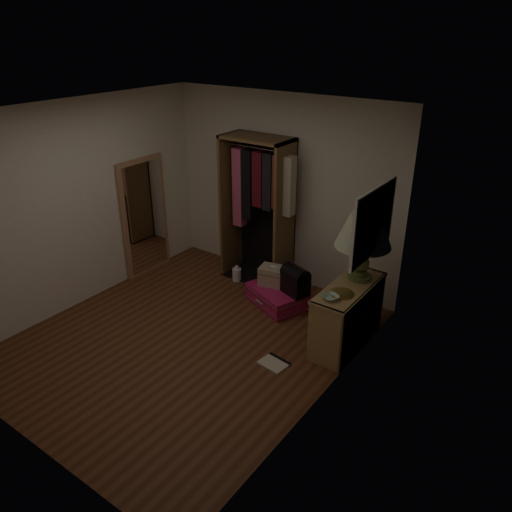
# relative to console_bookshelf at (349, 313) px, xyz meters

# --- Properties ---
(ground) EXTENTS (4.00, 4.00, 0.00)m
(ground) POSITION_rel_console_bookshelf_xyz_m (-1.54, -1.03, -0.40)
(ground) COLOR #542B18
(ground) RESTS_ON ground
(room_walls) EXTENTS (3.52, 4.02, 2.60)m
(room_walls) POSITION_rel_console_bookshelf_xyz_m (-1.46, -0.99, 1.10)
(room_walls) COLOR silver
(room_walls) RESTS_ON ground
(console_bookshelf) EXTENTS (0.42, 1.12, 0.75)m
(console_bookshelf) POSITION_rel_console_bookshelf_xyz_m (0.00, 0.00, 0.00)
(console_bookshelf) COLOR #A17E4E
(console_bookshelf) RESTS_ON ground
(open_wardrobe) EXTENTS (1.06, 0.50, 2.05)m
(open_wardrobe) POSITION_rel_console_bookshelf_xyz_m (-1.75, 0.74, 0.84)
(open_wardrobe) COLOR brown
(open_wardrobe) RESTS_ON ground
(floor_mirror) EXTENTS (0.06, 0.80, 1.70)m
(floor_mirror) POSITION_rel_console_bookshelf_xyz_m (-3.24, -0.03, 0.45)
(floor_mirror) COLOR #AA7752
(floor_mirror) RESTS_ON ground
(pink_suitcase) EXTENTS (0.92, 0.80, 0.23)m
(pink_suitcase) POSITION_rel_console_bookshelf_xyz_m (-1.13, 0.24, -0.28)
(pink_suitcase) COLOR #C01754
(pink_suitcase) RESTS_ON ground
(train_case) EXTENTS (0.41, 0.33, 0.27)m
(train_case) POSITION_rel_console_bookshelf_xyz_m (-1.24, 0.32, -0.04)
(train_case) COLOR tan
(train_case) RESTS_ON pink_suitcase
(black_bag) EXTENTS (0.41, 0.34, 0.39)m
(black_bag) POSITION_rel_console_bookshelf_xyz_m (-0.88, 0.28, 0.04)
(black_bag) COLOR black
(black_bag) RESTS_ON pink_suitcase
(table_lamp) EXTENTS (0.65, 0.65, 0.78)m
(table_lamp) POSITION_rel_console_bookshelf_xyz_m (0.00, 0.21, 0.93)
(table_lamp) COLOR #485A2B
(table_lamp) RESTS_ON console_bookshelf
(brass_tray) EXTENTS (0.34, 0.34, 0.02)m
(brass_tray) POSITION_rel_console_bookshelf_xyz_m (0.00, -0.24, 0.36)
(brass_tray) COLOR #AB8F42
(brass_tray) RESTS_ON console_bookshelf
(ceramic_bowl) EXTENTS (0.22, 0.22, 0.04)m
(ceramic_bowl) POSITION_rel_console_bookshelf_xyz_m (-0.05, -0.40, 0.37)
(ceramic_bowl) COLOR #A7C8AC
(ceramic_bowl) RESTS_ON console_bookshelf
(white_jug) EXTENTS (0.17, 0.17, 0.23)m
(white_jug) POSITION_rel_console_bookshelf_xyz_m (-1.97, 0.47, -0.30)
(white_jug) COLOR white
(white_jug) RESTS_ON ground
(floor_book) EXTENTS (0.33, 0.27, 0.03)m
(floor_book) POSITION_rel_console_bookshelf_xyz_m (-0.45, -0.83, -0.38)
(floor_book) COLOR beige
(floor_book) RESTS_ON ground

